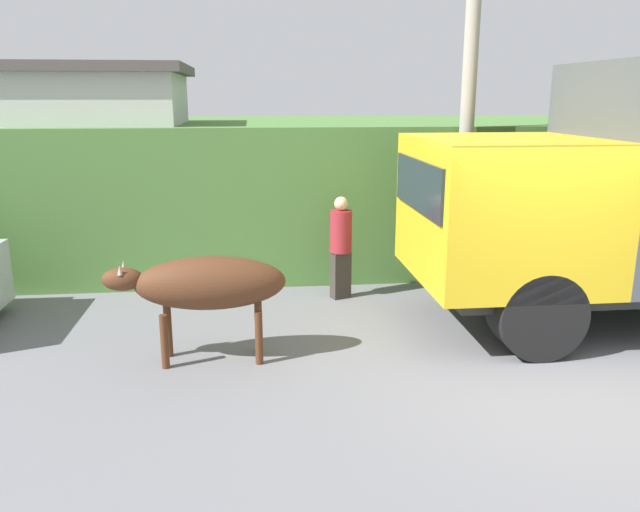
% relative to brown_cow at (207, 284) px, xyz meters
% --- Properties ---
extents(ground_plane, '(60.00, 60.00, 0.00)m').
position_rel_brown_cow_xyz_m(ground_plane, '(3.84, -0.88, -0.93)').
color(ground_plane, slate).
extents(hillside_embankment, '(32.00, 5.81, 2.56)m').
position_rel_brown_cow_xyz_m(hillside_embankment, '(3.84, 5.72, 0.35)').
color(hillside_embankment, '#4C7A38').
rests_on(hillside_embankment, ground_plane).
extents(building_backdrop, '(4.48, 2.70, 3.55)m').
position_rel_brown_cow_xyz_m(building_backdrop, '(-2.73, 4.31, 0.85)').
color(building_backdrop, '#B2BCAD').
rests_on(building_backdrop, ground_plane).
extents(brown_cow, '(2.07, 0.62, 1.26)m').
position_rel_brown_cow_xyz_m(brown_cow, '(0.00, 0.00, 0.00)').
color(brown_cow, '#512D19').
rests_on(brown_cow, ground_plane).
extents(pedestrian_on_hill, '(0.42, 0.42, 1.58)m').
position_rel_brown_cow_xyz_m(pedestrian_on_hill, '(1.86, 2.17, -0.07)').
color(pedestrian_on_hill, '#38332D').
rests_on(pedestrian_on_hill, ground_plane).
extents(utility_pole, '(0.90, 0.22, 5.40)m').
position_rel_brown_cow_xyz_m(utility_pole, '(3.88, 2.61, 1.88)').
color(utility_pole, '#9E998E').
rests_on(utility_pole, ground_plane).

